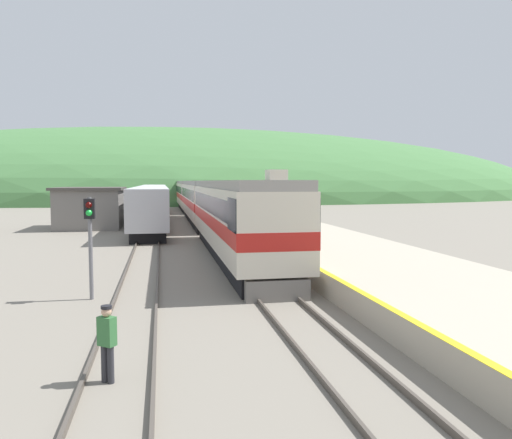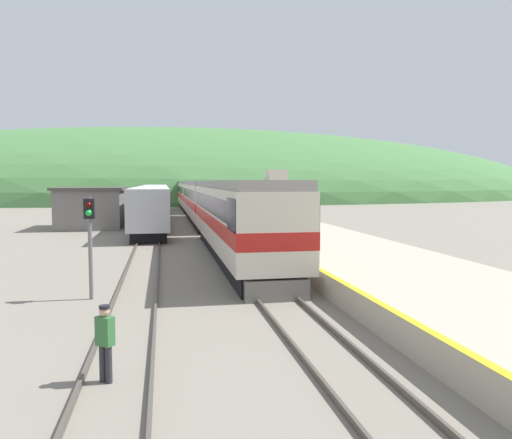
% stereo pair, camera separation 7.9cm
% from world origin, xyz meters
% --- Properties ---
extents(track_main, '(1.52, 180.00, 0.16)m').
position_xyz_m(track_main, '(0.00, 70.00, 0.08)').
color(track_main, '#4C443D').
rests_on(track_main, ground).
extents(track_siding, '(1.52, 180.00, 0.16)m').
position_xyz_m(track_siding, '(-4.89, 70.00, 0.08)').
color(track_siding, '#4C443D').
rests_on(track_siding, ground).
extents(platform, '(6.92, 140.00, 0.88)m').
position_xyz_m(platform, '(5.27, 50.00, 0.43)').
color(platform, '#B2A893').
rests_on(platform, ground).
extents(distant_hills, '(201.07, 90.48, 34.07)m').
position_xyz_m(distant_hills, '(0.00, 128.82, 0.00)').
color(distant_hills, '#477A42').
rests_on(distant_hills, ground).
extents(station_shed, '(5.92, 7.18, 3.65)m').
position_xyz_m(station_shed, '(-10.24, 48.25, 1.85)').
color(station_shed, slate).
rests_on(station_shed, ground).
extents(express_train_lead_car, '(2.99, 20.95, 4.61)m').
position_xyz_m(express_train_lead_car, '(0.00, 28.30, 2.32)').
color(express_train_lead_car, black).
rests_on(express_train_lead_car, ground).
extents(carriage_second, '(2.98, 22.69, 4.25)m').
position_xyz_m(carriage_second, '(0.00, 51.23, 2.31)').
color(carriage_second, black).
rests_on(carriage_second, ground).
extents(carriage_third, '(2.98, 22.69, 4.25)m').
position_xyz_m(carriage_third, '(0.00, 74.81, 2.31)').
color(carriage_third, black).
rests_on(carriage_third, ground).
extents(carriage_fourth, '(2.98, 22.69, 4.25)m').
position_xyz_m(carriage_fourth, '(0.00, 98.38, 2.31)').
color(carriage_fourth, black).
rests_on(carriage_fourth, ground).
extents(siding_train, '(2.90, 43.18, 3.68)m').
position_xyz_m(siding_train, '(-4.89, 56.06, 1.90)').
color(siding_train, black).
rests_on(siding_train, ground).
extents(signal_post_siding, '(0.36, 0.42, 3.65)m').
position_xyz_m(signal_post_siding, '(-6.45, 19.77, 2.62)').
color(signal_post_siding, slate).
rests_on(signal_post_siding, ground).
extents(track_worker, '(0.42, 0.39, 1.64)m').
position_xyz_m(track_worker, '(-5.12, 12.04, 0.92)').
color(track_worker, '#2D2D33').
rests_on(track_worker, ground).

